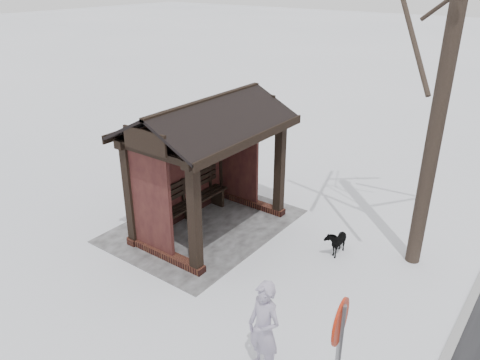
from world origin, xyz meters
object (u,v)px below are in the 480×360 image
object	(u,v)px
bus_shelter	(203,139)
dog	(336,240)
pedestrian	(264,329)
road_sign	(338,344)

from	to	relation	value
bus_shelter	dog	size ratio (longest dim) A/B	5.25
bus_shelter	pedestrian	world-z (taller)	bus_shelter
bus_shelter	dog	bearing A→B (deg)	105.49
pedestrian	dog	world-z (taller)	pedestrian
dog	road_sign	size ratio (longest dim) A/B	0.31
bus_shelter	pedestrian	size ratio (longest dim) A/B	2.31
pedestrian	dog	xyz separation A→B (m)	(-3.58, -0.56, -0.49)
bus_shelter	road_sign	xyz separation A→B (m)	(3.22, 4.81, -0.57)
bus_shelter	pedestrian	bearing A→B (deg)	51.66
pedestrian	bus_shelter	bearing A→B (deg)	153.77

